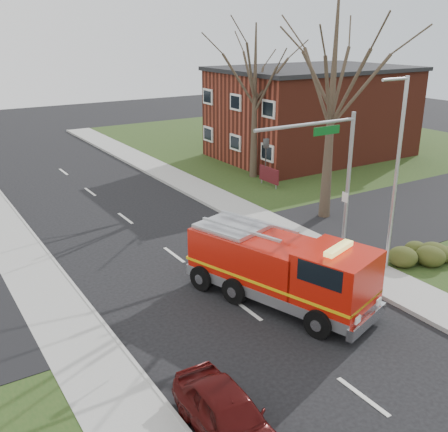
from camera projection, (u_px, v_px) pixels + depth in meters
ground at (246, 309)px, 20.07m from camera, size 120.00×120.00×0.00m
sidewalk_right at (361, 270)px, 23.17m from camera, size 2.40×80.00×0.15m
sidewalk_left at (88, 359)px, 16.92m from camera, size 2.40×80.00×0.15m
brick_building at (313, 112)px, 42.71m from camera, size 15.40×10.40×7.25m
health_center_sign at (269, 175)px, 35.00m from camera, size 0.12×2.00×1.40m
hedge_corner at (423, 253)px, 23.62m from camera, size 2.80×2.00×0.90m
bare_tree_near at (333, 84)px, 27.11m from camera, size 6.00×6.00×12.00m
bare_tree_far at (255, 85)px, 35.33m from camera, size 5.25×5.25×10.50m
traffic_signal_mast at (328, 164)px, 22.29m from camera, size 5.29×0.18×6.80m
streetlight_pole at (396, 171)px, 21.73m from camera, size 1.48×0.16×8.40m
fire_engine at (281, 270)px, 20.18m from camera, size 4.69×7.88×3.01m
parked_car_maroon at (228, 416)px, 13.56m from camera, size 1.77×4.13×1.39m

